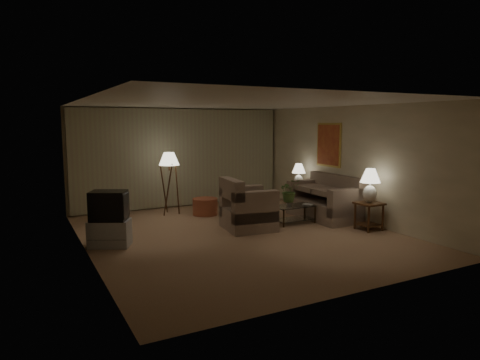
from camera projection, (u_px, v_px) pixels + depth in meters
name	position (u px, v px, depth m)	size (l,w,h in m)	color
ground	(239.00, 234.00, 8.90)	(7.00, 7.00, 0.00)	tan
room_shell	(210.00, 147.00, 10.00)	(6.04, 7.02, 2.72)	beige
sofa	(324.00, 201.00, 10.32)	(1.92, 1.03, 0.83)	gray
armchair	(248.00, 209.00, 9.28)	(1.29, 1.25, 0.88)	gray
side_table_near	(369.00, 211.00, 9.21)	(0.51, 0.51, 0.60)	#381B0F
side_table_far	(298.00, 194.00, 11.49)	(0.47, 0.39, 0.60)	#381B0F
table_lamp_near	(370.00, 183.00, 9.12)	(0.43, 0.43, 0.73)	white
table_lamp_far	(299.00, 173.00, 11.41)	(0.36, 0.36, 0.62)	white
coffee_table	(295.00, 212.00, 9.83)	(1.01, 0.55, 0.41)	silver
tv_cabinet	(110.00, 233.00, 8.00)	(0.86, 0.74, 0.50)	#B6B5B8
crt_tv	(109.00, 206.00, 7.93)	(0.78, 0.70, 0.55)	black
floor_lamp	(170.00, 182.00, 10.76)	(0.51, 0.51, 1.57)	#381B0F
ottoman	(205.00, 207.00, 10.76)	(0.63, 0.63, 0.42)	#AA4E39
vase	(289.00, 203.00, 9.73)	(0.14, 0.14, 0.14)	silver
flowers	(289.00, 189.00, 9.69)	(0.47, 0.41, 0.52)	#4D7232
book	(306.00, 205.00, 9.84)	(0.17, 0.23, 0.02)	olive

